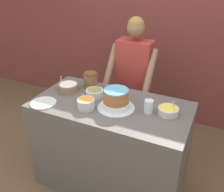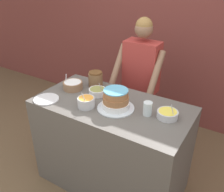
# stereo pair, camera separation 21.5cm
# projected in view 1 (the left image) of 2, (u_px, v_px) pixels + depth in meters

# --- Properties ---
(wall_back) EXTENTS (10.00, 0.05, 2.60)m
(wall_back) POSITION_uv_depth(u_px,v_px,m) (161.00, 29.00, 3.30)
(wall_back) COLOR brown
(wall_back) RESTS_ON ground_plane
(counter) EXTENTS (1.42, 0.73, 0.95)m
(counter) POSITION_uv_depth(u_px,v_px,m) (111.00, 146.00, 2.47)
(counter) COLOR #5B5651
(counter) RESTS_ON ground_plane
(person_baker) EXTENTS (0.52, 0.45, 1.59)m
(person_baker) POSITION_uv_depth(u_px,v_px,m) (134.00, 74.00, 2.82)
(person_baker) COLOR #2D2D38
(person_baker) RESTS_ON ground_plane
(cake) EXTENTS (0.33, 0.33, 0.18)m
(cake) POSITION_uv_depth(u_px,v_px,m) (116.00, 100.00, 2.15)
(cake) COLOR silver
(cake) RESTS_ON counter
(frosting_bowl_white) EXTENTS (0.20, 0.20, 0.15)m
(frosting_bowl_white) POSITION_uv_depth(u_px,v_px,m) (68.00, 87.00, 2.46)
(frosting_bowl_white) COLOR #936B4C
(frosting_bowl_white) RESTS_ON counter
(frosting_bowl_yellow) EXTENTS (0.17, 0.17, 0.16)m
(frosting_bowl_yellow) POSITION_uv_depth(u_px,v_px,m) (168.00, 111.00, 2.08)
(frosting_bowl_yellow) COLOR silver
(frosting_bowl_yellow) RESTS_ON counter
(frosting_bowl_olive) EXTENTS (0.16, 0.16, 0.15)m
(frosting_bowl_olive) POSITION_uv_depth(u_px,v_px,m) (95.00, 92.00, 2.38)
(frosting_bowl_olive) COLOR white
(frosting_bowl_olive) RESTS_ON counter
(frosting_bowl_orange) EXTENTS (0.15, 0.15, 0.17)m
(frosting_bowl_orange) POSITION_uv_depth(u_px,v_px,m) (86.00, 103.00, 2.16)
(frosting_bowl_orange) COLOR silver
(frosting_bowl_orange) RESTS_ON counter
(drinking_glass) EXTENTS (0.08, 0.08, 0.12)m
(drinking_glass) POSITION_uv_depth(u_px,v_px,m) (149.00, 106.00, 2.09)
(drinking_glass) COLOR silver
(drinking_glass) RESTS_ON counter
(ceramic_plate) EXTENTS (0.23, 0.23, 0.01)m
(ceramic_plate) POSITION_uv_depth(u_px,v_px,m) (43.00, 103.00, 2.25)
(ceramic_plate) COLOR silver
(ceramic_plate) RESTS_ON counter
(stoneware_jar) EXTENTS (0.15, 0.15, 0.15)m
(stoneware_jar) POSITION_uv_depth(u_px,v_px,m) (91.00, 80.00, 2.53)
(stoneware_jar) COLOR brown
(stoneware_jar) RESTS_ON counter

